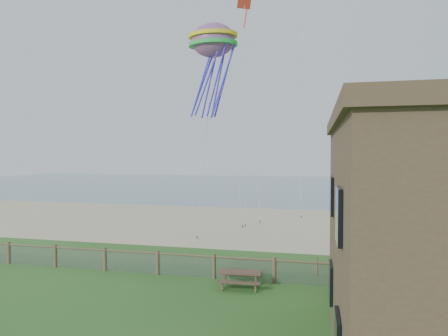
# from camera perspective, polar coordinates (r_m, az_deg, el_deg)

# --- Properties ---
(ground) EXTENTS (160.00, 160.00, 0.00)m
(ground) POSITION_cam_1_polar(r_m,az_deg,el_deg) (15.29, -7.48, -22.01)
(ground) COLOR #26541D
(ground) RESTS_ON ground
(sand_beach) EXTENTS (72.00, 20.00, 0.02)m
(sand_beach) POSITION_cam_1_polar(r_m,az_deg,el_deg) (35.96, 5.00, -7.96)
(sand_beach) COLOR #C5B18E
(sand_beach) RESTS_ON ground
(ocean) EXTENTS (160.00, 68.00, 0.02)m
(ocean) POSITION_cam_1_polar(r_m,az_deg,el_deg) (79.47, 9.43, -2.51)
(ocean) COLOR slate
(ocean) RESTS_ON ground
(chainlink_fence) EXTENTS (36.20, 0.20, 1.25)m
(chainlink_fence) POSITION_cam_1_polar(r_m,az_deg,el_deg) (20.50, -1.42, -14.05)
(chainlink_fence) COLOR brown
(chainlink_fence) RESTS_ON ground
(picnic_table) EXTENTS (2.04, 1.60, 0.83)m
(picnic_table) POSITION_cam_1_polar(r_m,az_deg,el_deg) (19.29, 2.31, -15.51)
(picnic_table) COLOR brown
(picnic_table) RESTS_ON ground
(octopus_kite) EXTENTS (3.71, 3.11, 6.53)m
(octopus_kite) POSITION_cam_1_polar(r_m,az_deg,el_deg) (26.21, -1.58, 14.25)
(octopus_kite) COLOR orange
(kite_red) EXTENTS (1.85, 1.99, 2.34)m
(kite_red) POSITION_cam_1_polar(r_m,az_deg,el_deg) (31.88, 2.95, 22.04)
(kite_red) COLOR red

